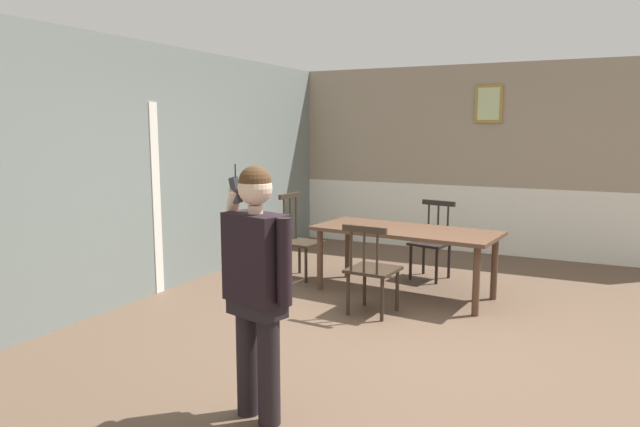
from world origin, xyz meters
The scene contains 8 objects.
ground_plane centered at (0.00, 0.00, 0.00)m, with size 8.22×8.22×0.00m, color brown.
room_back_partition centered at (0.00, 3.74, 1.31)m, with size 5.82×0.17×2.73m.
room_left_partition centered at (-2.91, 0.00, 1.36)m, with size 0.13×7.47×2.73m.
dining_table centered at (-0.37, 1.14, 0.65)m, with size 2.06×1.04×0.73m.
chair_near_window centered at (-1.75, 1.27, 0.48)m, with size 0.46×0.46×1.03m.
chair_by_doorway centered at (-0.29, 1.94, 0.46)m, with size 0.50×0.50×0.94m.
chair_at_table_head centered at (-0.44, 0.33, 0.46)m, with size 0.49×0.49×0.91m.
person_figure centered at (-0.32, -1.94, 0.91)m, with size 0.55×0.32×1.61m.
Camera 1 is at (1.54, -4.85, 1.83)m, focal length 32.52 mm.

